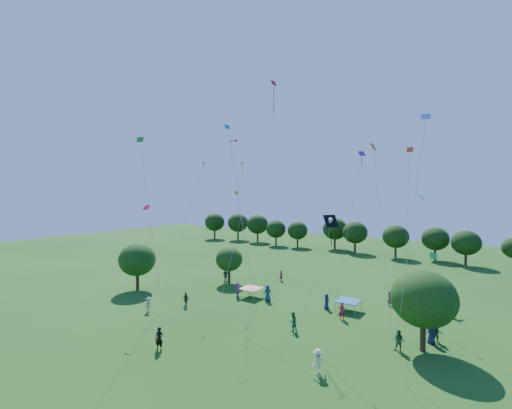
# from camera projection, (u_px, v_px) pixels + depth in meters

# --- Properties ---
(ground) EXTENTS (160.00, 160.00, 0.00)m
(ground) POSITION_uv_depth(u_px,v_px,m) (130.00, 387.00, 21.27)
(ground) COLOR #235519
(near_tree_west) EXTENTS (4.48, 4.48, 5.80)m
(near_tree_west) POSITION_uv_depth(u_px,v_px,m) (137.00, 260.00, 42.55)
(near_tree_west) COLOR #422B19
(near_tree_west) RESTS_ON ground
(near_tree_north) EXTENTS (3.58, 3.58, 4.83)m
(near_tree_north) POSITION_uv_depth(u_px,v_px,m) (229.00, 259.00, 45.73)
(near_tree_north) COLOR #422B19
(near_tree_north) RESTS_ON ground
(near_tree_east) EXTENTS (4.82, 4.82, 6.23)m
(near_tree_east) POSITION_uv_depth(u_px,v_px,m) (424.00, 299.00, 26.04)
(near_tree_east) COLOR #422B19
(near_tree_east) RESTS_ON ground
(treeline) EXTENTS (88.01, 8.77, 6.77)m
(treeline) POSITION_uv_depth(u_px,v_px,m) (366.00, 233.00, 67.95)
(treeline) COLOR #422B19
(treeline) RESTS_ON ground
(tent_red_stripe) EXTENTS (2.20, 2.20, 1.10)m
(tent_red_stripe) POSITION_uv_depth(u_px,v_px,m) (251.00, 288.00, 39.52)
(tent_red_stripe) COLOR #EA421B
(tent_red_stripe) RESTS_ON ground
(tent_blue) EXTENTS (2.20, 2.20, 1.10)m
(tent_blue) POSITION_uv_depth(u_px,v_px,m) (348.00, 301.00, 34.94)
(tent_blue) COLOR #1A5BA9
(tent_blue) RESTS_ON ground
(man_in_black) EXTENTS (0.78, 0.65, 1.78)m
(man_in_black) POSITION_uv_depth(u_px,v_px,m) (159.00, 339.00, 26.28)
(man_in_black) COLOR black
(man_in_black) RESTS_ON ground
(crowd_person_0) EXTENTS (1.02, 0.95, 1.84)m
(crowd_person_0) POSITION_uv_depth(u_px,v_px,m) (268.00, 293.00, 38.16)
(crowd_person_0) COLOR navy
(crowd_person_0) RESTS_ON ground
(crowd_person_1) EXTENTS (0.69, 0.67, 1.57)m
(crowd_person_1) POSITION_uv_depth(u_px,v_px,m) (390.00, 299.00, 36.51)
(crowd_person_1) COLOR maroon
(crowd_person_1) RESTS_ON ground
(crowd_person_2) EXTENTS (0.86, 0.67, 1.54)m
(crowd_person_2) POSITION_uv_depth(u_px,v_px,m) (437.00, 333.00, 27.56)
(crowd_person_2) COLOR #2C5825
(crowd_person_2) RESTS_ON ground
(crowd_person_3) EXTENTS (0.83, 1.20, 1.68)m
(crowd_person_3) POSITION_uv_depth(u_px,v_px,m) (318.00, 362.00, 22.81)
(crowd_person_3) COLOR beige
(crowd_person_3) RESTS_ON ground
(crowd_person_4) EXTENTS (0.90, 0.43, 1.51)m
(crowd_person_4) POSITION_uv_depth(u_px,v_px,m) (186.00, 300.00, 36.34)
(crowd_person_4) COLOR #3B312F
(crowd_person_4) RESTS_ON ground
(crowd_person_5) EXTENTS (1.13, 1.72, 1.73)m
(crowd_person_5) POSITION_uv_depth(u_px,v_px,m) (238.00, 290.00, 39.55)
(crowd_person_5) COLOR #905592
(crowd_person_5) RESTS_ON ground
(crowd_person_6) EXTENTS (0.50, 0.83, 1.61)m
(crowd_person_6) POSITION_uv_depth(u_px,v_px,m) (327.00, 301.00, 35.56)
(crowd_person_6) COLOR navy
(crowd_person_6) RESTS_ON ground
(crowd_person_7) EXTENTS (0.67, 0.47, 1.67)m
(crowd_person_7) POSITION_uv_depth(u_px,v_px,m) (342.00, 311.00, 32.63)
(crowd_person_7) COLOR maroon
(crowd_person_7) RESTS_ON ground
(crowd_person_8) EXTENTS (0.72, 0.94, 1.69)m
(crowd_person_8) POSITION_uv_depth(u_px,v_px,m) (293.00, 321.00, 29.91)
(crowd_person_8) COLOR #275B3D
(crowd_person_8) RESTS_ON ground
(crowd_person_9) EXTENTS (0.72, 1.05, 1.48)m
(crowd_person_9) POSITION_uv_depth(u_px,v_px,m) (149.00, 304.00, 34.80)
(crowd_person_9) COLOR #B1A68E
(crowd_person_9) RESTS_ON ground
(crowd_person_10) EXTENTS (1.11, 0.53, 1.87)m
(crowd_person_10) POSITION_uv_depth(u_px,v_px,m) (226.00, 276.00, 46.06)
(crowd_person_10) COLOR #433C35
(crowd_person_10) RESTS_ON ground
(crowd_person_11) EXTENTS (1.64, 0.70, 1.71)m
(crowd_person_11) POSITION_uv_depth(u_px,v_px,m) (450.00, 308.00, 33.43)
(crowd_person_11) COLOR #905477
(crowd_person_11) RESTS_ON ground
(crowd_person_12) EXTENTS (0.94, 1.02, 1.84)m
(crowd_person_12) POSITION_uv_depth(u_px,v_px,m) (431.00, 332.00, 27.46)
(crowd_person_12) COLOR navy
(crowd_person_12) RESTS_ON ground
(crowd_person_13) EXTENTS (0.43, 0.60, 1.49)m
(crowd_person_13) POSITION_uv_depth(u_px,v_px,m) (281.00, 276.00, 46.87)
(crowd_person_13) COLOR maroon
(crowd_person_13) RESTS_ON ground
(crowd_person_14) EXTENTS (0.83, 0.47, 1.65)m
(crowd_person_14) POSITION_uv_depth(u_px,v_px,m) (399.00, 341.00, 26.03)
(crowd_person_14) COLOR #235122
(crowd_person_14) RESTS_ON ground
(pirate_kite) EXTENTS (3.76, 2.04, 9.14)m
(pirate_kite) POSITION_uv_depth(u_px,v_px,m) (330.00, 223.00, 25.82)
(pirate_kite) COLOR black
(red_high_kite) EXTENTS (0.51, 10.70, 24.23)m
(red_high_kite) POSITION_uv_depth(u_px,v_px,m) (266.00, 118.00, 39.39)
(red_high_kite) COLOR red
(small_kite_0) EXTENTS (0.98, 1.36, 9.58)m
(small_kite_0) POSITION_uv_depth(u_px,v_px,m) (148.00, 220.00, 34.39)
(small_kite_0) COLOR red
(small_kite_1) EXTENTS (1.38, 1.62, 14.05)m
(small_kite_1) POSITION_uv_depth(u_px,v_px,m) (378.00, 193.00, 22.47)
(small_kite_1) COLOR orange
(small_kite_2) EXTENTS (3.11, 2.61, 15.32)m
(small_kite_2) POSITION_uv_depth(u_px,v_px,m) (244.00, 186.00, 49.21)
(small_kite_2) COLOR #A0C311
(small_kite_3) EXTENTS (1.84, 1.99, 5.52)m
(small_kite_3) POSITION_uv_depth(u_px,v_px,m) (432.00, 262.00, 30.41)
(small_kite_3) COLOR green
(small_kite_4) EXTENTS (1.00, 0.91, 10.62)m
(small_kite_4) POSITION_uv_depth(u_px,v_px,m) (420.00, 216.00, 31.78)
(small_kite_4) COLOR #1160B0
(small_kite_5) EXTENTS (2.47, 1.77, 14.97)m
(small_kite_5) POSITION_uv_depth(u_px,v_px,m) (357.00, 180.00, 34.06)
(small_kite_5) COLOR #701BA3
(small_kite_6) EXTENTS (1.02, 7.48, 14.57)m
(small_kite_6) POSITION_uv_depth(u_px,v_px,m) (193.00, 197.00, 39.39)
(small_kite_6) COLOR silver
(small_kite_7) EXTENTS (3.44, 0.79, 18.33)m
(small_kite_7) POSITION_uv_depth(u_px,v_px,m) (233.00, 164.00, 37.42)
(small_kite_7) COLOR #0B8FAA
(small_kite_8) EXTENTS (2.57, 1.06, 18.31)m
(small_kite_8) POSITION_uv_depth(u_px,v_px,m) (239.00, 181.00, 47.62)
(small_kite_8) COLOR #DC410C
(small_kite_9) EXTENTS (0.63, 0.80, 14.47)m
(small_kite_9) POSITION_uv_depth(u_px,v_px,m) (408.00, 197.00, 27.63)
(small_kite_9) COLOR #FF380D
(small_kite_10) EXTENTS (4.10, 1.93, 11.03)m
(small_kite_10) POSITION_uv_depth(u_px,v_px,m) (241.00, 215.00, 39.44)
(small_kite_10) COLOR #C3C211
(small_kite_11) EXTENTS (0.74, 2.84, 16.15)m
(small_kite_11) POSITION_uv_depth(u_px,v_px,m) (144.00, 172.00, 33.06)
(small_kite_11) COLOR #198A1B
(small_kite_12) EXTENTS (1.94, 0.47, 15.89)m
(small_kite_12) POSITION_uv_depth(u_px,v_px,m) (418.00, 175.00, 22.17)
(small_kite_12) COLOR blue
(small_kite_13) EXTENTS (0.51, 4.96, 17.20)m
(small_kite_13) POSITION_uv_depth(u_px,v_px,m) (237.00, 180.00, 42.77)
(small_kite_13) COLOR purple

